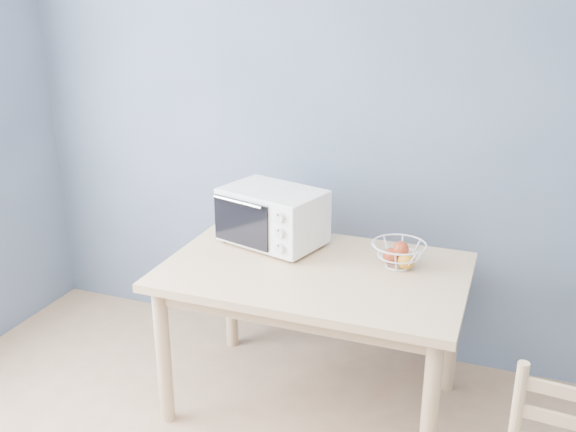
% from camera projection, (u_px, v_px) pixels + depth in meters
% --- Properties ---
extents(room, '(4.01, 4.51, 2.61)m').
position_uv_depth(room, '(100.00, 329.00, 1.38)').
color(room, tan).
rests_on(room, ground).
extents(dining_table, '(1.40, 0.90, 0.75)m').
position_uv_depth(dining_table, '(314.00, 287.00, 3.03)').
color(dining_table, tan).
rests_on(dining_table, ground).
extents(toaster_oven, '(0.57, 0.46, 0.29)m').
position_uv_depth(toaster_oven, '(269.00, 215.00, 3.23)').
color(toaster_oven, white).
rests_on(toaster_oven, dining_table).
extents(fruit_basket, '(0.27, 0.27, 0.13)m').
position_uv_depth(fruit_basket, '(399.00, 254.00, 2.99)').
color(fruit_basket, silver).
rests_on(fruit_basket, dining_table).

